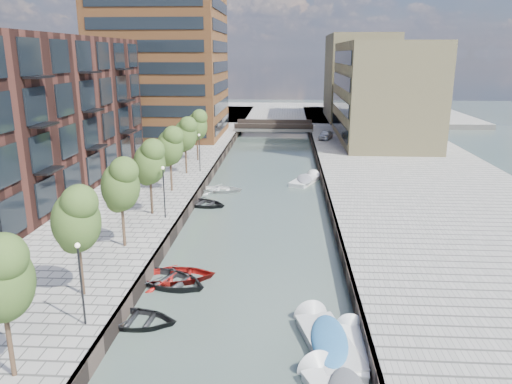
# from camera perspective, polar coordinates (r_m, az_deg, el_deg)

# --- Properties ---
(water) EXTENTS (300.00, 300.00, 0.00)m
(water) POSITION_cam_1_polar(r_m,az_deg,el_deg) (54.34, 1.13, 1.25)
(water) COLOR #38473F
(water) RESTS_ON ground
(quay_right) EXTENTS (20.00, 140.00, 1.00)m
(quay_right) POSITION_cam_1_polar(r_m,az_deg,el_deg) (55.89, 17.75, 1.43)
(quay_right) COLOR gray
(quay_right) RESTS_ON ground
(quay_wall_left) EXTENTS (0.25, 140.00, 1.00)m
(quay_wall_left) POSITION_cam_1_polar(r_m,az_deg,el_deg) (54.81, -5.26, 1.85)
(quay_wall_left) COLOR #332823
(quay_wall_left) RESTS_ON ground
(quay_wall_right) EXTENTS (0.25, 140.00, 1.00)m
(quay_wall_right) POSITION_cam_1_polar(r_m,az_deg,el_deg) (54.31, 7.58, 1.65)
(quay_wall_right) COLOR #332823
(quay_wall_right) RESTS_ON ground
(far_closure) EXTENTS (80.00, 40.00, 1.00)m
(far_closure) POSITION_cam_1_polar(r_m,az_deg,el_deg) (113.37, 2.47, 8.98)
(far_closure) COLOR gray
(far_closure) RESTS_ON ground
(apartment_block) EXTENTS (8.00, 38.00, 14.00)m
(apartment_block) POSITION_cam_1_polar(r_m,az_deg,el_deg) (48.37, -24.04, 7.79)
(apartment_block) COLOR #321813
(apartment_block) RESTS_ON quay_left
(tower) EXTENTS (18.00, 18.00, 30.00)m
(tower) POSITION_cam_1_polar(r_m,az_deg,el_deg) (80.00, -10.80, 17.13)
(tower) COLOR brown
(tower) RESTS_ON quay_left
(tan_block_near) EXTENTS (12.00, 25.00, 14.00)m
(tan_block_near) POSITION_cam_1_polar(r_m,az_deg,el_deg) (76.07, 14.28, 10.99)
(tan_block_near) COLOR tan
(tan_block_near) RESTS_ON quay_right
(tan_block_far) EXTENTS (12.00, 20.00, 16.00)m
(tan_block_far) POSITION_cam_1_polar(r_m,az_deg,el_deg) (101.65, 11.67, 12.73)
(tan_block_far) COLOR tan
(tan_block_far) RESTS_ON quay_right
(bridge) EXTENTS (13.00, 6.00, 1.30)m
(bridge) POSITION_cam_1_polar(r_m,az_deg,el_deg) (85.49, 2.08, 7.44)
(bridge) COLOR gray
(bridge) RESTS_ON ground
(tree_0) EXTENTS (2.50, 2.50, 5.95)m
(tree_0) POSITION_cam_1_polar(r_m,az_deg,el_deg) (21.37, -27.24, -8.55)
(tree_0) COLOR #382619
(tree_0) RESTS_ON quay_left
(tree_1) EXTENTS (2.50, 2.50, 5.95)m
(tree_1) POSITION_cam_1_polar(r_m,az_deg,el_deg) (27.17, -19.89, -2.76)
(tree_1) COLOR #382619
(tree_1) RESTS_ON quay_left
(tree_2) EXTENTS (2.50, 2.50, 5.95)m
(tree_2) POSITION_cam_1_polar(r_m,az_deg,el_deg) (33.44, -15.25, 0.96)
(tree_2) COLOR #382619
(tree_2) RESTS_ON quay_left
(tree_3) EXTENTS (2.50, 2.50, 5.95)m
(tree_3) POSITION_cam_1_polar(r_m,az_deg,el_deg) (39.94, -12.10, 3.49)
(tree_3) COLOR #382619
(tree_3) RESTS_ON quay_left
(tree_4) EXTENTS (2.50, 2.50, 5.95)m
(tree_4) POSITION_cam_1_polar(r_m,az_deg,el_deg) (46.60, -9.82, 5.30)
(tree_4) COLOR #382619
(tree_4) RESTS_ON quay_left
(tree_5) EXTENTS (2.50, 2.50, 5.95)m
(tree_5) POSITION_cam_1_polar(r_m,az_deg,el_deg) (53.34, -8.11, 6.64)
(tree_5) COLOR #382619
(tree_5) RESTS_ON quay_left
(tree_6) EXTENTS (2.50, 2.50, 5.95)m
(tree_6) POSITION_cam_1_polar(r_m,az_deg,el_deg) (60.14, -6.78, 7.68)
(tree_6) COLOR #382619
(tree_6) RESTS_ON quay_left
(lamp_0) EXTENTS (0.24, 0.24, 4.12)m
(lamp_0) POSITION_cam_1_polar(r_m,az_deg,el_deg) (24.73, -19.42, -8.98)
(lamp_0) COLOR black
(lamp_0) RESTS_ON quay_left
(lamp_1) EXTENTS (0.24, 0.24, 4.12)m
(lamp_1) POSITION_cam_1_polar(r_m,az_deg,el_deg) (39.08, -10.50, 0.61)
(lamp_1) COLOR black
(lamp_1) RESTS_ON quay_left
(lamp_2) EXTENTS (0.24, 0.24, 4.12)m
(lamp_2) POSITION_cam_1_polar(r_m,az_deg,el_deg) (54.36, -6.49, 4.95)
(lamp_2) COLOR black
(lamp_2) RESTS_ON quay_left
(sloop_0) EXTENTS (4.69, 3.53, 0.92)m
(sloop_0) POSITION_cam_1_polar(r_m,az_deg,el_deg) (27.23, -13.61, -14.43)
(sloop_0) COLOR black
(sloop_0) RESTS_ON ground
(sloop_1) EXTENTS (6.15, 5.44, 1.05)m
(sloop_1) POSITION_cam_1_polar(r_m,az_deg,el_deg) (30.97, -9.92, -10.36)
(sloop_1) COLOR black
(sloop_1) RESTS_ON ground
(sloop_2) EXTENTS (5.30, 4.13, 1.00)m
(sloop_2) POSITION_cam_1_polar(r_m,az_deg,el_deg) (31.47, -9.10, -9.88)
(sloop_2) COLOR maroon
(sloop_2) RESTS_ON ground
(sloop_3) EXTENTS (4.54, 3.32, 0.92)m
(sloop_3) POSITION_cam_1_polar(r_m,az_deg,el_deg) (50.35, -4.07, 0.05)
(sloop_3) COLOR silver
(sloop_3) RESTS_ON ground
(sloop_4) EXTENTS (5.48, 4.69, 0.96)m
(sloop_4) POSITION_cam_1_polar(r_m,az_deg,el_deg) (45.85, -6.15, -1.56)
(sloop_4) COLOR black
(sloop_4) RESTS_ON ground
(motorboat_2) EXTENTS (2.03, 4.61, 1.49)m
(motorboat_2) POSITION_cam_1_polar(r_m,az_deg,el_deg) (25.01, 10.75, -16.94)
(motorboat_2) COLOR white
(motorboat_2) RESTS_ON ground
(motorboat_3) EXTENTS (3.21, 5.78, 1.83)m
(motorboat_3) POSITION_cam_1_polar(r_m,az_deg,el_deg) (25.13, 7.93, -16.27)
(motorboat_3) COLOR #B0AFAE
(motorboat_3) RESTS_ON ground
(motorboat_4) EXTENTS (3.66, 5.37, 1.70)m
(motorboat_4) POSITION_cam_1_polar(r_m,az_deg,el_deg) (54.15, 5.74, 1.34)
(motorboat_4) COLOR silver
(motorboat_4) RESTS_ON ground
(car) EXTENTS (2.67, 4.20, 1.33)m
(car) POSITION_cam_1_polar(r_m,az_deg,el_deg) (75.95, 7.97, 6.49)
(car) COLOR silver
(car) RESTS_ON quay_right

